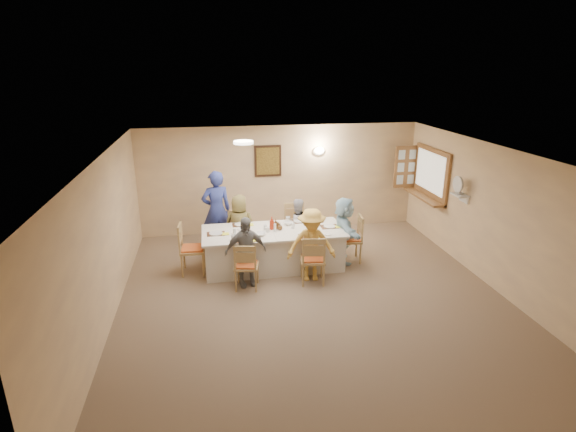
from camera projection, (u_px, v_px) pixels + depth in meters
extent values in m
plane|color=#856E58|center=(314.00, 299.00, 7.66)|extent=(7.00, 7.00, 0.00)
plane|color=tan|center=(281.00, 179.00, 10.52)|extent=(6.50, 0.00, 6.50)
plane|color=tan|center=(407.00, 368.00, 3.99)|extent=(6.50, 0.00, 6.50)
plane|color=tan|center=(104.00, 245.00, 6.71)|extent=(0.00, 7.00, 7.00)
plane|color=tan|center=(497.00, 219.00, 7.80)|extent=(0.00, 7.00, 7.00)
plane|color=white|center=(317.00, 155.00, 6.85)|extent=(7.00, 7.00, 0.00)
cube|color=#361E12|center=(268.00, 161.00, 10.29)|extent=(0.62, 0.04, 0.72)
cube|color=black|center=(268.00, 161.00, 10.27)|extent=(0.52, 0.02, 0.62)
ellipsoid|color=white|center=(319.00, 151.00, 10.40)|extent=(0.26, 0.09, 0.18)
cylinder|color=white|center=(243.00, 142.00, 8.09)|extent=(0.36, 0.36, 0.05)
cube|color=brown|center=(431.00, 174.00, 9.95)|extent=(0.06, 1.50, 1.15)
cube|color=brown|center=(424.00, 197.00, 10.10)|extent=(0.30, 1.50, 0.05)
cube|color=brown|center=(406.00, 167.00, 10.61)|extent=(0.55, 0.04, 1.00)
cube|color=white|center=(460.00, 195.00, 8.71)|extent=(0.22, 0.36, 0.03)
cube|color=silver|center=(274.00, 248.00, 8.80)|extent=(2.73, 1.16, 0.76)
imported|color=brown|center=(240.00, 226.00, 9.24)|extent=(0.79, 0.65, 1.31)
imported|color=#B3B1BE|center=(297.00, 225.00, 9.47)|extent=(0.65, 0.55, 1.16)
imported|color=gray|center=(246.00, 252.00, 7.98)|extent=(0.87, 0.58, 1.29)
imported|color=#F7C152|center=(311.00, 245.00, 8.17)|extent=(1.00, 0.70, 1.38)
imported|color=#BAE1F2|center=(344.00, 230.00, 8.94)|extent=(1.31, 0.58, 1.35)
imported|color=#2F3D91|center=(217.00, 210.00, 9.54)|extent=(0.78, 0.65, 1.72)
cube|color=#472B19|center=(244.00, 240.00, 8.18)|extent=(0.37, 0.27, 0.01)
cylinder|color=white|center=(244.00, 240.00, 8.18)|extent=(0.24, 0.24, 0.02)
cube|color=#FCFF35|center=(254.00, 240.00, 8.16)|extent=(0.14, 0.14, 0.01)
cube|color=#472B19|center=(308.00, 236.00, 8.38)|extent=(0.35, 0.26, 0.01)
cylinder|color=white|center=(308.00, 235.00, 8.38)|extent=(0.24, 0.24, 0.01)
cube|color=#FCFF35|center=(318.00, 236.00, 8.36)|extent=(0.13, 0.13, 0.01)
cube|color=#472B19|center=(241.00, 225.00, 8.97)|extent=(0.33, 0.24, 0.01)
cylinder|color=white|center=(241.00, 224.00, 8.96)|extent=(0.23, 0.23, 0.01)
cube|color=#FCFF35|center=(250.00, 225.00, 8.95)|extent=(0.14, 0.14, 0.01)
cube|color=#472B19|center=(299.00, 221.00, 9.17)|extent=(0.36, 0.26, 0.01)
cylinder|color=white|center=(299.00, 221.00, 9.16)|extent=(0.24, 0.24, 0.01)
cube|color=#FCFF35|center=(308.00, 221.00, 9.15)|extent=(0.13, 0.13, 0.01)
cube|color=#472B19|center=(216.00, 234.00, 8.49)|extent=(0.34, 0.25, 0.01)
cylinder|color=white|center=(216.00, 233.00, 8.49)|extent=(0.25, 0.25, 0.02)
cube|color=#FCFF35|center=(226.00, 234.00, 8.47)|extent=(0.13, 0.13, 0.01)
cube|color=#472B19|center=(329.00, 227.00, 8.86)|extent=(0.34, 0.25, 0.01)
cylinder|color=white|center=(329.00, 226.00, 8.86)|extent=(0.23, 0.23, 0.01)
cube|color=#FCFF35|center=(339.00, 227.00, 8.84)|extent=(0.14, 0.14, 0.01)
imported|color=white|center=(234.00, 237.00, 8.21)|extent=(0.13, 0.13, 0.09)
imported|color=white|center=(288.00, 219.00, 9.18)|extent=(0.10, 0.10, 0.09)
imported|color=white|center=(260.00, 234.00, 8.42)|extent=(0.34, 0.34, 0.05)
imported|color=white|center=(289.00, 223.00, 8.97)|extent=(0.24, 0.24, 0.06)
imported|color=#AD290E|center=(272.00, 223.00, 8.68)|extent=(0.16, 0.16, 0.26)
imported|color=brown|center=(276.00, 224.00, 8.73)|extent=(0.15, 0.15, 0.20)
imported|color=brown|center=(280.00, 227.00, 8.68)|extent=(0.14, 0.14, 0.14)
cylinder|color=silver|center=(265.00, 227.00, 8.68)|extent=(0.06, 0.06, 0.10)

